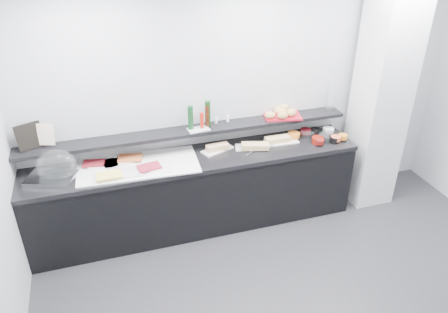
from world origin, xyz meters
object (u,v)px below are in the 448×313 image
object	(u,v)px
cloche_base	(51,178)
bread_tray	(282,116)
sandwich_plate_mid	(252,147)
framed_print	(29,136)
condiment_tray	(198,129)
carafe	(331,98)

from	to	relation	value
cloche_base	bread_tray	distance (m)	2.56
sandwich_plate_mid	bread_tray	distance (m)	0.53
cloche_base	bread_tray	size ratio (longest dim) A/B	1.10
framed_print	bread_tray	distance (m)	2.69
condiment_tray	carafe	world-z (taller)	carafe
framed_print	condiment_tray	world-z (taller)	framed_print
sandwich_plate_mid	carafe	xyz separation A→B (m)	(1.04, 0.18, 0.39)
framed_print	carafe	size ratio (longest dim) A/B	0.87
cloche_base	sandwich_plate_mid	xyz separation A→B (m)	(2.11, 0.03, -0.01)
cloche_base	condiment_tray	distance (m)	1.56
sandwich_plate_mid	carafe	bearing A→B (deg)	25.39
sandwich_plate_mid	carafe	world-z (taller)	carafe
framed_print	carafe	bearing A→B (deg)	-24.78
cloche_base	bread_tray	xyz separation A→B (m)	(2.54, 0.21, 0.24)
cloche_base	sandwich_plate_mid	size ratio (longest dim) A/B	1.24
cloche_base	sandwich_plate_mid	distance (m)	2.11
sandwich_plate_mid	condiment_tray	world-z (taller)	condiment_tray
cloche_base	carafe	size ratio (longest dim) A/B	1.52
cloche_base	bread_tray	bearing A→B (deg)	26.97
cloche_base	framed_print	size ratio (longest dim) A/B	1.75
sandwich_plate_mid	framed_print	bearing A→B (deg)	-170.12
carafe	framed_print	bearing A→B (deg)	179.49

